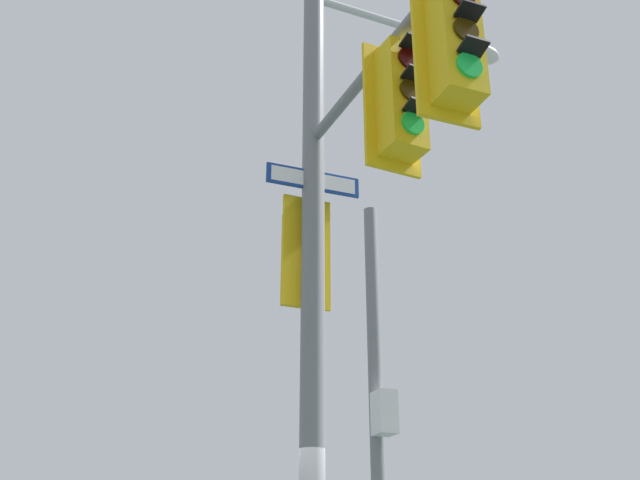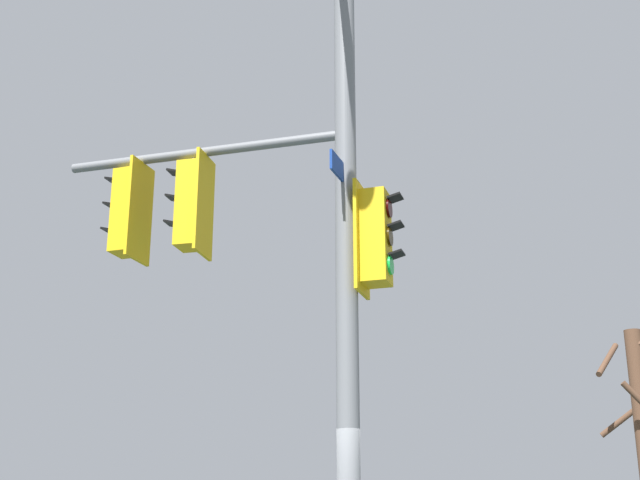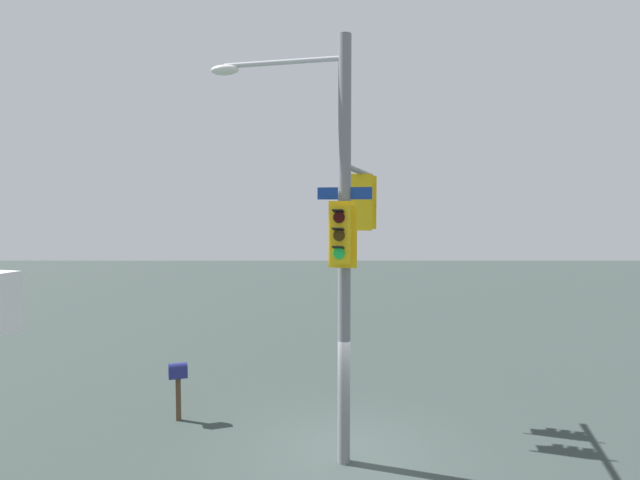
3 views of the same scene
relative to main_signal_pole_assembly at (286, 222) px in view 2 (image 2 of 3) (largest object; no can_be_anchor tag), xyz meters
name	(u,v)px [view 2 (image 2 of 3)]	position (x,y,z in m)	size (l,w,h in m)	color
main_signal_pole_assembly	(286,222)	(0.00, 0.00, 0.00)	(3.69, 4.27, 8.50)	slate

